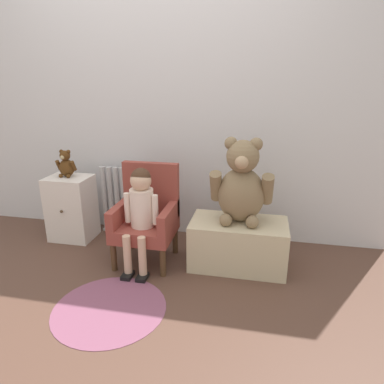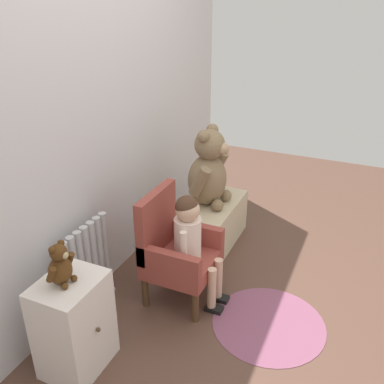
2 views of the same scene
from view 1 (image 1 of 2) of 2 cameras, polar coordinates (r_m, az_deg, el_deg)
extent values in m
plane|color=brown|center=(2.33, -12.70, -17.29)|extent=(6.00, 6.00, 0.00)
cube|color=silver|center=(2.94, -5.35, 15.63)|extent=(3.80, 0.05, 2.40)
cylinder|color=#B9B8BA|center=(3.18, -14.35, -0.99)|extent=(0.05, 0.05, 0.59)
cylinder|color=#B9B8BA|center=(3.16, -13.34, -1.07)|extent=(0.05, 0.05, 0.59)
cylinder|color=#B9B8BA|center=(3.13, -12.31, -1.15)|extent=(0.05, 0.05, 0.59)
cylinder|color=#B9B8BA|center=(3.11, -11.26, -1.23)|extent=(0.05, 0.05, 0.59)
cylinder|color=#B9B8BA|center=(3.08, -10.20, -1.32)|extent=(0.05, 0.05, 0.59)
cylinder|color=#B9B8BA|center=(3.06, -9.12, -1.40)|extent=(0.05, 0.05, 0.59)
cylinder|color=#B9B8BA|center=(3.04, -8.02, -1.48)|extent=(0.05, 0.05, 0.59)
cube|color=#B9B8BA|center=(3.22, -10.92, -6.31)|extent=(0.43, 0.05, 0.02)
cube|color=silver|center=(3.13, -19.41, -2.52)|extent=(0.36, 0.29, 0.55)
sphere|color=#4C3823|center=(3.00, -20.95, -3.06)|extent=(0.02, 0.02, 0.02)
cube|color=brown|center=(2.60, -7.83, -6.20)|extent=(0.43, 0.42, 0.10)
cube|color=brown|center=(2.66, -6.82, 0.47)|extent=(0.43, 0.06, 0.42)
cube|color=brown|center=(2.62, -11.82, -3.40)|extent=(0.06, 0.42, 0.14)
cube|color=brown|center=(2.50, -3.87, -4.11)|extent=(0.06, 0.42, 0.14)
cylinder|color=#4C331E|center=(2.59, -12.91, -10.51)|extent=(0.04, 0.04, 0.21)
cylinder|color=#4C331E|center=(2.47, -4.88, -11.59)|extent=(0.04, 0.04, 0.21)
cylinder|color=#4C331E|center=(2.88, -10.06, -7.26)|extent=(0.04, 0.04, 0.21)
cylinder|color=#4C331E|center=(2.77, -2.82, -8.04)|extent=(0.04, 0.04, 0.21)
cylinder|color=silver|center=(2.49, -8.32, -2.60)|extent=(0.17, 0.17, 0.28)
sphere|color=#D8AD8E|center=(2.43, -8.54, 1.89)|extent=(0.15, 0.15, 0.15)
sphere|color=#472D1E|center=(2.43, -8.52, 2.35)|extent=(0.14, 0.14, 0.14)
cylinder|color=#D8AD8E|center=(2.47, -10.73, -10.18)|extent=(0.06, 0.06, 0.28)
cube|color=black|center=(2.53, -10.69, -13.51)|extent=(0.07, 0.11, 0.03)
cylinder|color=#D8AD8E|center=(2.43, -8.28, -10.50)|extent=(0.06, 0.06, 0.28)
cube|color=black|center=(2.50, -8.27, -13.88)|extent=(0.07, 0.11, 0.03)
cylinder|color=silver|center=(2.51, -10.73, -2.57)|extent=(0.04, 0.04, 0.22)
cylinder|color=silver|center=(2.44, -6.15, -2.96)|extent=(0.04, 0.04, 0.22)
cube|color=beige|center=(2.58, 7.68, -8.54)|extent=(0.70, 0.38, 0.35)
ellipsoid|color=#846C4D|center=(2.47, 8.18, -0.45)|extent=(0.33, 0.29, 0.39)
sphere|color=#846C4D|center=(2.38, 8.46, 5.88)|extent=(0.23, 0.23, 0.23)
sphere|color=tan|center=(2.28, 8.28, 4.91)|extent=(0.09, 0.09, 0.09)
sphere|color=#846C4D|center=(2.38, 6.51, 8.07)|extent=(0.09, 0.09, 0.09)
sphere|color=#846C4D|center=(2.37, 10.65, 7.84)|extent=(0.09, 0.09, 0.09)
cylinder|color=#846C4D|center=(2.45, 4.03, 1.01)|extent=(0.08, 0.17, 0.24)
cylinder|color=#846C4D|center=(2.44, 12.43, 0.48)|extent=(0.08, 0.17, 0.24)
sphere|color=#846C4D|center=(2.42, 5.64, -4.64)|extent=(0.09, 0.09, 0.09)
sphere|color=#846C4D|center=(2.41, 10.00, -4.94)|extent=(0.09, 0.09, 0.09)
ellipsoid|color=#4E2F13|center=(3.05, -20.15, 3.79)|extent=(0.12, 0.11, 0.15)
sphere|color=#4E2F13|center=(3.02, -20.43, 5.70)|extent=(0.09, 0.09, 0.09)
sphere|color=tan|center=(2.99, -20.79, 5.41)|extent=(0.03, 0.03, 0.03)
sphere|color=#4E2F13|center=(3.04, -20.95, 6.32)|extent=(0.03, 0.03, 0.03)
sphere|color=#4E2F13|center=(3.01, -19.92, 6.31)|extent=(0.03, 0.03, 0.03)
cylinder|color=#4E2F13|center=(3.08, -21.32, 4.20)|extent=(0.03, 0.06, 0.09)
cylinder|color=#4E2F13|center=(3.01, -19.16, 4.13)|extent=(0.03, 0.06, 0.09)
sphere|color=#4E2F13|center=(3.05, -21.03, 2.56)|extent=(0.03, 0.03, 0.03)
sphere|color=#4E2F13|center=(3.01, -19.92, 2.51)|extent=(0.03, 0.03, 0.03)
cylinder|color=#854962|center=(2.27, -13.58, -18.34)|extent=(0.69, 0.69, 0.01)
camera|label=2|loc=(3.17, -59.48, 19.60)|focal=40.00mm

